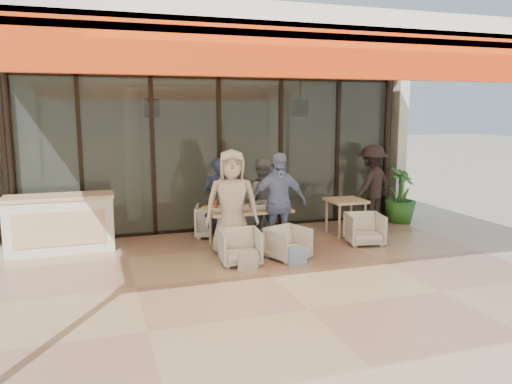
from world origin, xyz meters
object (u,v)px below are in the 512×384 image
Objects in this scene: host_counter at (60,223)px; side_table at (346,205)px; chair_near_right at (288,242)px; diner_cream at (232,204)px; dining_table at (247,211)px; chair_far_right at (253,217)px; diner_grey at (261,199)px; chair_near_left at (240,245)px; standing_woman at (372,185)px; side_chair at (365,228)px; potted_palm at (400,195)px; diner_navy at (219,201)px; chair_far_left at (213,219)px; diner_periwinkle at (278,203)px.

host_counter is 5.41m from side_table.
diner_cream is (-0.84, 0.50, 0.62)m from chair_near_right.
dining_table is 2.21× the size of chair_far_right.
chair_near_left is at bearing 76.72° from diner_grey.
diner_grey is at bearing 108.96° from chair_far_right.
standing_woman is at bearing 1.95° from host_counter.
side_chair is (1.72, -0.98, -0.47)m from diner_grey.
side_table is at bearing -159.99° from potted_palm.
diner_navy reaches higher than dining_table.
diner_grey is at bearing 45.97° from dining_table.
potted_palm is (4.26, 1.29, -0.30)m from diner_cream.
chair_far_right is at bearing 71.30° from diner_cream.
diner_grey is 2.79m from standing_woman.
side_table is 1.81m from potted_palm.
dining_table is 3.31m from standing_woman.
host_counter is 3.32m from dining_table.
chair_far_left is 2.96m from side_chair.
dining_table is 2.01× the size of side_table.
side_chair is (1.72, -1.48, -0.01)m from chair_far_right.
chair_far_left is at bearing 113.59° from dining_table.
diner_grey is 0.86× the size of diner_cream.
chair_far_right is at bearing 65.58° from dining_table.
diner_grey reaches higher than chair_near_left.
side_chair is at bearing 161.52° from diner_navy.
host_counter is at bearing 13.42° from diner_grey.
side_chair is (1.72, -0.08, -0.56)m from diner_periwinkle.
host_counter is at bearing 155.46° from chair_near_left.
dining_table is 0.66m from diner_periwinkle.
side_chair is 2.21m from potted_palm.
side_chair is (2.56, 0.42, 0.01)m from chair_near_left.
diner_grey is 2.03m from side_chair.
diner_cream is at bearing 77.99° from chair_far_right.
standing_woman is at bearing 35.14° from side_table.
potted_palm is (3.42, 1.29, -0.26)m from diner_periwinkle.
chair_far_right is 1.90m from chair_near_right.
chair_far_left is at bearing 164.11° from side_table.
diner_periwinkle is (0.00, -0.90, 0.09)m from diner_grey.
chair_far_left is 0.43× the size of diner_navy.
potted_palm is (0.68, -0.10, -0.25)m from standing_woman.
host_counter is 1.46× the size of potted_palm.
potted_palm reaches higher than chair_far_right.
diner_grey reaches higher than chair_far_right.
standing_woman reaches higher than chair_near_left.
diner_navy is (2.82, -0.27, 0.29)m from host_counter.
dining_table is 1.10m from chair_near_left.
diner_periwinkle reaches higher than potted_palm.
diner_navy is at bearing -17.90° from standing_woman.
diner_cream is 0.84m from diner_periwinkle.
chair_far_left is 1.07× the size of side_chair.
dining_table is at bearing 178.46° from side_chair.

